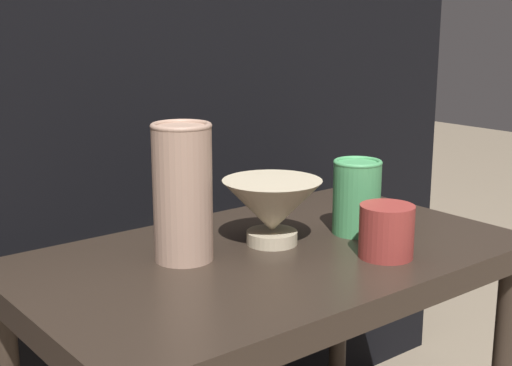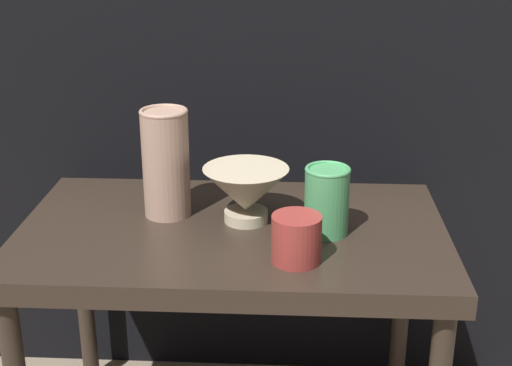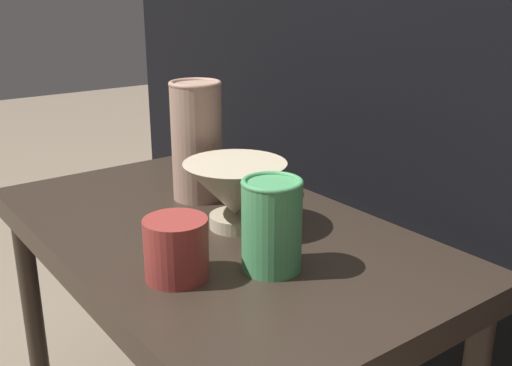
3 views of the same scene
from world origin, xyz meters
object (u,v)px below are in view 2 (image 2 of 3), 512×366
at_px(bowl, 246,191).
at_px(vase_colorful_right, 327,200).
at_px(vase_textured_left, 166,162).
at_px(cup, 296,239).

height_order(bowl, vase_colorful_right, vase_colorful_right).
bearing_deg(vase_textured_left, bowl, -9.33).
xyz_separation_m(vase_colorful_right, cup, (-0.05, -0.11, -0.02)).
relative_size(bowl, vase_textured_left, 0.77).
xyz_separation_m(bowl, vase_textured_left, (-0.15, 0.02, 0.04)).
xyz_separation_m(vase_textured_left, cup, (0.24, -0.18, -0.06)).
relative_size(vase_textured_left, vase_colorful_right, 1.65).
relative_size(bowl, vase_colorful_right, 1.27).
bearing_deg(bowl, cup, -59.23).
height_order(bowl, vase_textured_left, vase_textured_left).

